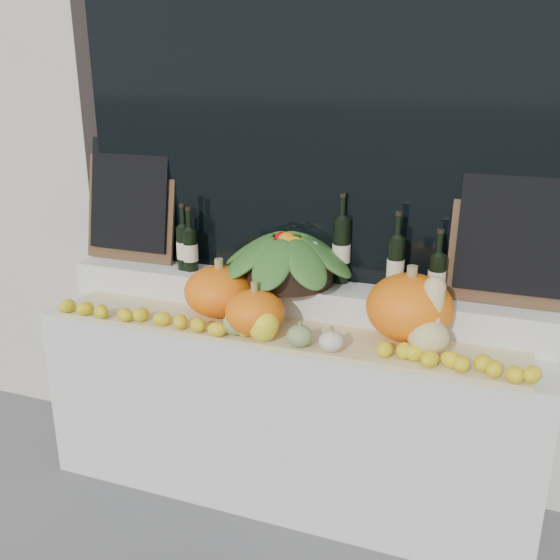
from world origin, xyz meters
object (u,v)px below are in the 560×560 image
(pumpkin_right, at_px, (410,307))
(produce_bowl, at_px, (287,257))
(pumpkin_left, at_px, (220,291))
(wine_bottle_tall, at_px, (341,250))
(butternut_squash, at_px, (430,325))

(pumpkin_right, height_order, produce_bowl, produce_bowl)
(pumpkin_left, height_order, pumpkin_right, pumpkin_right)
(produce_bowl, bearing_deg, pumpkin_right, -14.13)
(pumpkin_left, xyz_separation_m, wine_bottle_tall, (0.50, 0.26, 0.18))
(pumpkin_right, height_order, wine_bottle_tall, wine_bottle_tall)
(butternut_squash, bearing_deg, pumpkin_right, 133.18)
(pumpkin_left, height_order, produce_bowl, produce_bowl)
(butternut_squash, xyz_separation_m, wine_bottle_tall, (-0.46, 0.34, 0.17))
(produce_bowl, distance_m, wine_bottle_tall, 0.25)
(pumpkin_right, relative_size, butternut_squash, 1.21)
(pumpkin_right, distance_m, butternut_squash, 0.15)
(pumpkin_right, xyz_separation_m, butternut_squash, (0.10, -0.10, -0.02))
(butternut_squash, distance_m, wine_bottle_tall, 0.59)
(butternut_squash, height_order, wine_bottle_tall, wine_bottle_tall)
(pumpkin_left, bearing_deg, wine_bottle_tall, 27.73)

